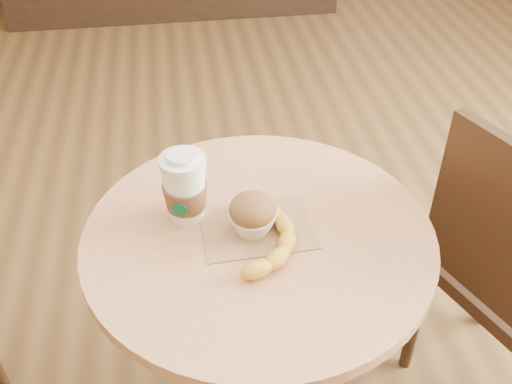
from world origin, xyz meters
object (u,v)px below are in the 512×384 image
muffin (253,215)px  coffee_cup (185,189)px  banana (268,234)px  cafe_table (258,293)px

muffin → coffee_cup: bearing=152.0°
muffin → banana: 0.05m
coffee_cup → banana: 0.20m
coffee_cup → banana: (0.16, -0.11, -0.05)m
cafe_table → banana: banana is taller
coffee_cup → banana: coffee_cup is taller
coffee_cup → muffin: coffee_cup is taller
cafe_table → banana: (0.02, -0.03, 0.22)m
coffee_cup → banana: bearing=-15.4°
banana → cafe_table: bearing=126.7°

